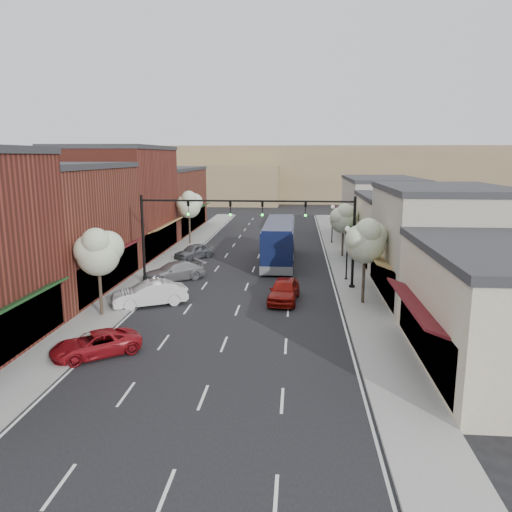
% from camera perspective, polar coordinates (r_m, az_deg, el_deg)
% --- Properties ---
extents(ground, '(160.00, 160.00, 0.00)m').
position_cam_1_polar(ground, '(30.84, -2.59, -7.34)').
color(ground, black).
rests_on(ground, ground).
extents(sidewalk_left, '(2.80, 73.00, 0.15)m').
position_cam_1_polar(sidewalk_left, '(49.98, -9.47, -0.11)').
color(sidewalk_left, gray).
rests_on(sidewalk_left, ground).
extents(sidewalk_right, '(2.80, 73.00, 0.15)m').
position_cam_1_polar(sidewalk_right, '(48.69, 10.08, -0.44)').
color(sidewalk_right, gray).
rests_on(sidewalk_right, ground).
extents(curb_left, '(0.25, 73.00, 0.17)m').
position_cam_1_polar(curb_left, '(49.66, -7.90, -0.14)').
color(curb_left, gray).
rests_on(curb_left, ground).
extents(curb_right, '(0.25, 73.00, 0.17)m').
position_cam_1_polar(curb_right, '(48.58, 8.44, -0.41)').
color(curb_right, gray).
rests_on(curb_right, ground).
extents(bldg_left_midnear, '(10.14, 14.10, 9.40)m').
position_cam_1_polar(bldg_left_midnear, '(39.69, -22.34, 2.94)').
color(bldg_left_midnear, brown).
rests_on(bldg_left_midnear, ground).
extents(bldg_left_midfar, '(10.14, 14.10, 10.90)m').
position_cam_1_polar(bldg_left_midfar, '(52.37, -15.50, 6.04)').
color(bldg_left_midfar, maroon).
rests_on(bldg_left_midfar, ground).
extents(bldg_left_far, '(10.14, 18.10, 8.40)m').
position_cam_1_polar(bldg_left_far, '(67.66, -10.77, 6.31)').
color(bldg_left_far, brown).
rests_on(bldg_left_far, ground).
extents(bldg_right_near, '(9.14, 12.10, 5.90)m').
position_cam_1_polar(bldg_right_near, '(25.96, 27.08, -5.48)').
color(bldg_right_near, beige).
rests_on(bldg_right_near, ground).
extents(bldg_right_midnear, '(9.14, 12.10, 7.90)m').
position_cam_1_polar(bldg_right_midnear, '(36.84, 20.32, 1.31)').
color(bldg_right_midnear, '#A59D8D').
rests_on(bldg_right_midnear, ground).
extents(bldg_right_midfar, '(9.14, 12.10, 6.40)m').
position_cam_1_polar(bldg_right_midfar, '(48.47, 16.52, 2.93)').
color(bldg_right_midfar, beige).
rests_on(bldg_right_midfar, ground).
extents(bldg_right_far, '(9.14, 16.10, 7.40)m').
position_cam_1_polar(bldg_right_far, '(62.08, 13.98, 5.27)').
color(bldg_right_far, '#A59D8D').
rests_on(bldg_right_far, ground).
extents(hill_far, '(120.00, 30.00, 12.00)m').
position_cam_1_polar(hill_far, '(119.09, 2.96, 9.48)').
color(hill_far, '#7A6647').
rests_on(hill_far, ground).
extents(hill_near, '(50.00, 20.00, 8.00)m').
position_cam_1_polar(hill_near, '(110.93, -10.41, 8.14)').
color(hill_near, '#7A6647').
rests_on(hill_near, ground).
extents(signal_mast_right, '(8.22, 0.46, 7.00)m').
position_cam_1_polar(signal_mast_right, '(37.38, 7.52, 3.17)').
color(signal_mast_right, black).
rests_on(signal_mast_right, ground).
extents(signal_mast_left, '(8.22, 0.46, 7.00)m').
position_cam_1_polar(signal_mast_left, '(38.51, -9.46, 3.35)').
color(signal_mast_left, black).
rests_on(signal_mast_left, ground).
extents(tree_right_near, '(2.85, 2.65, 5.95)m').
position_cam_1_polar(tree_right_near, '(33.67, 12.47, 1.81)').
color(tree_right_near, '#47382B').
rests_on(tree_right_near, ground).
extents(tree_right_far, '(2.85, 2.65, 5.43)m').
position_cam_1_polar(tree_right_far, '(49.47, 10.03, 4.35)').
color(tree_right_far, '#47382B').
rests_on(tree_right_far, ground).
extents(tree_left_near, '(2.85, 2.65, 5.69)m').
position_cam_1_polar(tree_left_near, '(31.83, -17.58, 0.58)').
color(tree_left_near, '#47382B').
rests_on(tree_left_near, ground).
extents(tree_left_far, '(2.85, 2.65, 6.13)m').
position_cam_1_polar(tree_left_far, '(56.46, -7.63, 5.90)').
color(tree_left_far, '#47382B').
rests_on(tree_left_far, ground).
extents(lamp_post_near, '(0.44, 0.44, 4.44)m').
position_cam_1_polar(lamp_post_near, '(40.26, 10.39, 1.34)').
color(lamp_post_near, black).
rests_on(lamp_post_near, ground).
extents(lamp_post_far, '(0.44, 0.44, 4.44)m').
position_cam_1_polar(lamp_post_far, '(57.52, 8.74, 4.36)').
color(lamp_post_far, black).
rests_on(lamp_post_far, ground).
extents(coach_bus, '(2.82, 12.64, 3.86)m').
position_cam_1_polar(coach_bus, '(46.98, 2.66, 1.70)').
color(coach_bus, '#0E1538').
rests_on(coach_bus, ground).
extents(red_hatchback, '(2.34, 4.89, 1.61)m').
position_cam_1_polar(red_hatchback, '(34.47, 3.22, -3.92)').
color(red_hatchback, maroon).
rests_on(red_hatchback, ground).
extents(parked_car_a, '(4.75, 4.29, 1.23)m').
position_cam_1_polar(parked_car_a, '(26.66, -17.85, -9.55)').
color(parked_car_a, maroon).
rests_on(parked_car_a, ground).
extents(parked_car_b, '(5.21, 3.82, 1.64)m').
position_cam_1_polar(parked_car_b, '(34.28, -12.09, -4.23)').
color(parked_car_b, silver).
rests_on(parked_car_b, ground).
extents(parked_car_c, '(5.31, 4.66, 1.47)m').
position_cam_1_polar(parked_car_c, '(40.81, -9.37, -1.75)').
color(parked_car_c, '#949499').
rests_on(parked_car_c, ground).
extents(parked_car_d, '(3.88, 4.49, 1.46)m').
position_cam_1_polar(parked_car_d, '(49.10, -7.08, 0.53)').
color(parked_car_d, '#525459').
rests_on(parked_car_d, ground).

